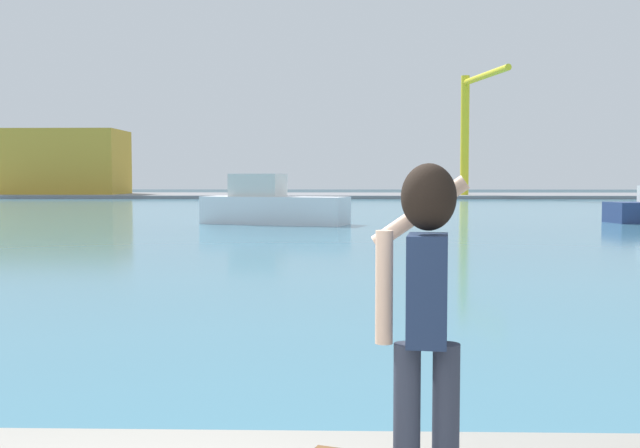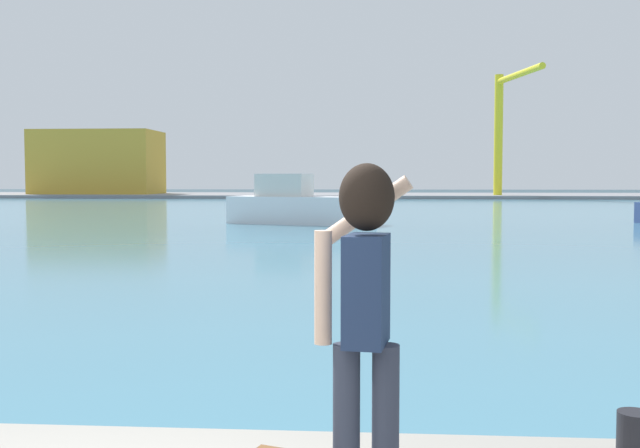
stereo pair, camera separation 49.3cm
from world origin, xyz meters
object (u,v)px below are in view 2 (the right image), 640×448
Objects in this scene: person_photographer at (365,297)px; warehouse_left at (98,162)px; harbor_bollard at (635,440)px; boat_moored at (298,206)px; port_crane at (504,118)px.

person_photographer is 96.63m from warehouse_left.
person_photographer is 0.11× the size of warehouse_left.
harbor_bollard is (1.55, 0.58, -0.90)m from person_photographer.
harbor_bollard is 0.02× the size of warehouse_left.
boat_moored is at bearing 99.23° from harbor_bollard.
port_crane is at bearing -7.01° from warehouse_left.
harbor_bollard is 0.04× the size of boat_moored.
person_photographer is 85.38m from port_crane.
warehouse_left reaches higher than harbor_bollard.
port_crane is at bearing 87.79° from boat_moored.
boat_moored is at bearing 14.92° from person_photographer.
boat_moored is 64.28m from warehouse_left.
boat_moored reaches higher than harbor_bollard.
warehouse_left is (-36.84, 89.34, 3.60)m from harbor_bollard.
harbor_bollard is 0.02× the size of port_crane.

